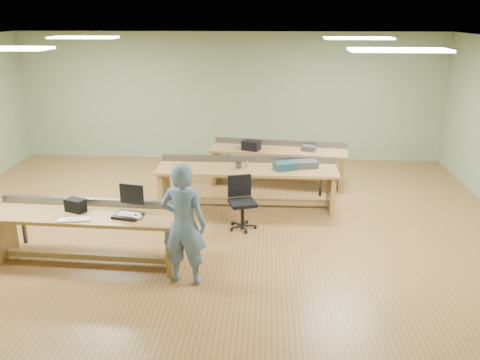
{
  "coord_description": "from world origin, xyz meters",
  "views": [
    {
      "loc": [
        0.91,
        -7.99,
        3.41
      ],
      "look_at": [
        0.5,
        -0.6,
        0.96
      ],
      "focal_mm": 38.0,
      "sensor_mm": 36.0,
      "label": 1
    }
  ],
  "objects_px": {
    "parts_bin_teal": "(285,166)",
    "task_chair": "(242,209)",
    "laptop_base": "(128,216)",
    "person": "(184,224)",
    "mug": "(239,165)",
    "drinks_can": "(247,164)",
    "workbench_mid": "(247,177)",
    "parts_bin_grey": "(305,164)",
    "workbench_back": "(278,158)",
    "workbench_front": "(87,226)",
    "camera_bag": "(75,205)"
  },
  "relations": [
    {
      "from": "laptop_base",
      "to": "mug",
      "type": "distance_m",
      "value": 2.74
    },
    {
      "from": "workbench_back",
      "to": "person",
      "type": "bearing_deg",
      "value": -99.3
    },
    {
      "from": "mug",
      "to": "parts_bin_grey",
      "type": "bearing_deg",
      "value": 5.88
    },
    {
      "from": "workbench_back",
      "to": "parts_bin_teal",
      "type": "bearing_deg",
      "value": -78.48
    },
    {
      "from": "task_chair",
      "to": "drinks_can",
      "type": "relative_size",
      "value": 7.88
    },
    {
      "from": "task_chair",
      "to": "mug",
      "type": "xyz_separation_m",
      "value": [
        -0.11,
        0.92,
        0.48
      ]
    },
    {
      "from": "drinks_can",
      "to": "mug",
      "type": "bearing_deg",
      "value": -150.55
    },
    {
      "from": "workbench_front",
      "to": "workbench_back",
      "type": "xyz_separation_m",
      "value": [
        2.75,
        3.65,
        0.0
      ]
    },
    {
      "from": "person",
      "to": "drinks_can",
      "type": "height_order",
      "value": "person"
    },
    {
      "from": "workbench_mid",
      "to": "person",
      "type": "height_order",
      "value": "person"
    },
    {
      "from": "parts_bin_teal",
      "to": "parts_bin_grey",
      "type": "bearing_deg",
      "value": 21.22
    },
    {
      "from": "task_chair",
      "to": "parts_bin_teal",
      "type": "height_order",
      "value": "parts_bin_teal"
    },
    {
      "from": "laptop_base",
      "to": "task_chair",
      "type": "distance_m",
      "value": 2.12
    },
    {
      "from": "workbench_front",
      "to": "camera_bag",
      "type": "height_order",
      "value": "camera_bag"
    },
    {
      "from": "mug",
      "to": "parts_bin_teal",
      "type": "bearing_deg",
      "value": -1.28
    },
    {
      "from": "workbench_front",
      "to": "parts_bin_grey",
      "type": "bearing_deg",
      "value": 39.62
    },
    {
      "from": "camera_bag",
      "to": "person",
      "type": "bearing_deg",
      "value": 3.39
    },
    {
      "from": "parts_bin_teal",
      "to": "task_chair",
      "type": "bearing_deg",
      "value": -128.61
    },
    {
      "from": "parts_bin_grey",
      "to": "mug",
      "type": "bearing_deg",
      "value": -174.12
    },
    {
      "from": "person",
      "to": "parts_bin_grey",
      "type": "xyz_separation_m",
      "value": [
        1.73,
        2.87,
        -0.01
      ]
    },
    {
      "from": "workbench_back",
      "to": "workbench_front",
      "type": "bearing_deg",
      "value": -119.11
    },
    {
      "from": "workbench_mid",
      "to": "camera_bag",
      "type": "relative_size",
      "value": 12.2
    },
    {
      "from": "workbench_front",
      "to": "mug",
      "type": "xyz_separation_m",
      "value": [
        2.01,
        2.26,
        0.25
      ]
    },
    {
      "from": "parts_bin_teal",
      "to": "mug",
      "type": "height_order",
      "value": "parts_bin_teal"
    },
    {
      "from": "workbench_back",
      "to": "parts_bin_grey",
      "type": "distance_m",
      "value": 1.37
    },
    {
      "from": "workbench_mid",
      "to": "person",
      "type": "distance_m",
      "value": 2.9
    },
    {
      "from": "laptop_base",
      "to": "person",
      "type": "bearing_deg",
      "value": -10.68
    },
    {
      "from": "mug",
      "to": "drinks_can",
      "type": "height_order",
      "value": "drinks_can"
    },
    {
      "from": "person",
      "to": "parts_bin_grey",
      "type": "distance_m",
      "value": 3.35
    },
    {
      "from": "workbench_mid",
      "to": "laptop_base",
      "type": "bearing_deg",
      "value": -121.88
    },
    {
      "from": "workbench_back",
      "to": "camera_bag",
      "type": "distance_m",
      "value": 4.63
    },
    {
      "from": "workbench_mid",
      "to": "parts_bin_grey",
      "type": "xyz_separation_m",
      "value": [
        1.04,
        0.06,
        0.25
      ]
    },
    {
      "from": "workbench_back",
      "to": "mug",
      "type": "relative_size",
      "value": 22.62
    },
    {
      "from": "laptop_base",
      "to": "drinks_can",
      "type": "distance_m",
      "value": 2.88
    },
    {
      "from": "workbench_back",
      "to": "drinks_can",
      "type": "relative_size",
      "value": 25.85
    },
    {
      "from": "task_chair",
      "to": "camera_bag",
      "type": "bearing_deg",
      "value": -168.15
    },
    {
      "from": "workbench_back",
      "to": "drinks_can",
      "type": "bearing_deg",
      "value": -106.47
    },
    {
      "from": "person",
      "to": "workbench_front",
      "type": "bearing_deg",
      "value": -9.34
    },
    {
      "from": "mug",
      "to": "workbench_back",
      "type": "bearing_deg",
      "value": 62.06
    },
    {
      "from": "workbench_mid",
      "to": "parts_bin_teal",
      "type": "distance_m",
      "value": 0.73
    },
    {
      "from": "laptop_base",
      "to": "mug",
      "type": "bearing_deg",
      "value": 73.39
    },
    {
      "from": "laptop_base",
      "to": "task_chair",
      "type": "bearing_deg",
      "value": 57.88
    },
    {
      "from": "parts_bin_grey",
      "to": "mug",
      "type": "distance_m",
      "value": 1.2
    },
    {
      "from": "workbench_front",
      "to": "parts_bin_teal",
      "type": "bearing_deg",
      "value": 41.26
    },
    {
      "from": "mug",
      "to": "workbench_mid",
      "type": "bearing_deg",
      "value": 23.06
    },
    {
      "from": "parts_bin_teal",
      "to": "drinks_can",
      "type": "bearing_deg",
      "value": 171.68
    },
    {
      "from": "workbench_front",
      "to": "parts_bin_grey",
      "type": "relative_size",
      "value": 6.21
    },
    {
      "from": "mug",
      "to": "drinks_can",
      "type": "distance_m",
      "value": 0.17
    },
    {
      "from": "person",
      "to": "workbench_mid",
      "type": "bearing_deg",
      "value": -94.91
    },
    {
      "from": "parts_bin_teal",
      "to": "drinks_can",
      "type": "relative_size",
      "value": 3.25
    }
  ]
}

